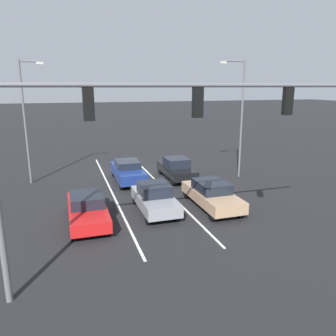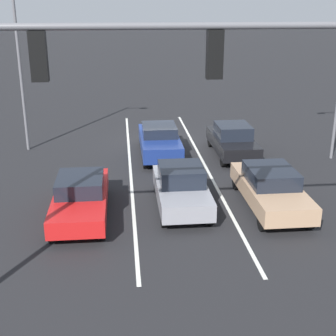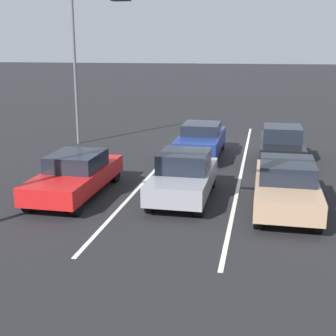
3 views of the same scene
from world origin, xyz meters
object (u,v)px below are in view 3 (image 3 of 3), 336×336
object	(u,v)px
car_gray_midlane_front	(184,176)
car_tan_leftlane_front	(286,184)
traffic_signal_gantry	(5,17)
car_navy_midlane_second	(201,140)
street_lamp_right_shoulder	(77,48)
car_black_leftlane_second	(282,144)
car_red_rightlane_front	(76,174)

from	to	relation	value
car_gray_midlane_front	car_tan_leftlane_front	bearing A→B (deg)	174.65
car_gray_midlane_front	traffic_signal_gantry	bearing A→B (deg)	68.03
car_navy_midlane_second	street_lamp_right_shoulder	size ratio (longest dim) A/B	0.56
car_black_leftlane_second	street_lamp_right_shoulder	world-z (taller)	street_lamp_right_shoulder
car_navy_midlane_second	car_gray_midlane_front	bearing A→B (deg)	92.55
car_tan_leftlane_front	traffic_signal_gantry	world-z (taller)	traffic_signal_gantry
car_navy_midlane_second	traffic_signal_gantry	xyz separation A→B (m)	(2.08, 11.82, 4.45)
car_tan_leftlane_front	traffic_signal_gantry	bearing A→B (deg)	45.27
traffic_signal_gantry	car_tan_leftlane_front	bearing A→B (deg)	-134.73
car_tan_leftlane_front	traffic_signal_gantry	xyz separation A→B (m)	(5.48, 5.53, 4.46)
car_black_leftlane_second	car_red_rightlane_front	bearing A→B (deg)	42.14
car_gray_midlane_front	car_black_leftlane_second	world-z (taller)	car_black_leftlane_second
car_navy_midlane_second	car_red_rightlane_front	bearing A→B (deg)	63.18
car_gray_midlane_front	car_navy_midlane_second	distance (m)	6.00
car_black_leftlane_second	traffic_signal_gantry	distance (m)	13.49
car_gray_midlane_front	car_tan_leftlane_front	world-z (taller)	car_gray_midlane_front
street_lamp_right_shoulder	car_navy_midlane_second	bearing A→B (deg)	165.22
car_gray_midlane_front	car_tan_leftlane_front	xyz separation A→B (m)	(-3.13, 0.29, -0.01)
car_tan_leftlane_front	car_navy_midlane_second	bearing A→B (deg)	-61.64
car_gray_midlane_front	car_black_leftlane_second	xyz separation A→B (m)	(-3.16, -5.66, 0.01)
car_tan_leftlane_front	street_lamp_right_shoulder	xyz separation A→B (m)	(9.65, -7.94, 3.87)
car_gray_midlane_front	car_red_rightlane_front	size ratio (longest dim) A/B	0.87
car_gray_midlane_front	car_navy_midlane_second	bearing A→B (deg)	-87.45
car_red_rightlane_front	traffic_signal_gantry	size ratio (longest dim) A/B	0.39
car_red_rightlane_front	street_lamp_right_shoulder	xyz separation A→B (m)	(3.05, -7.99, 3.92)
car_red_rightlane_front	car_black_leftlane_second	world-z (taller)	car_black_leftlane_second
car_tan_leftlane_front	car_navy_midlane_second	xyz separation A→B (m)	(3.40, -6.29, 0.01)
street_lamp_right_shoulder	car_gray_midlane_front	bearing A→B (deg)	130.46
car_gray_midlane_front	traffic_signal_gantry	xyz separation A→B (m)	(2.35, 5.82, 4.45)
car_gray_midlane_front	car_red_rightlane_front	world-z (taller)	car_gray_midlane_front
car_navy_midlane_second	street_lamp_right_shoulder	distance (m)	7.54
car_gray_midlane_front	car_tan_leftlane_front	distance (m)	3.14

